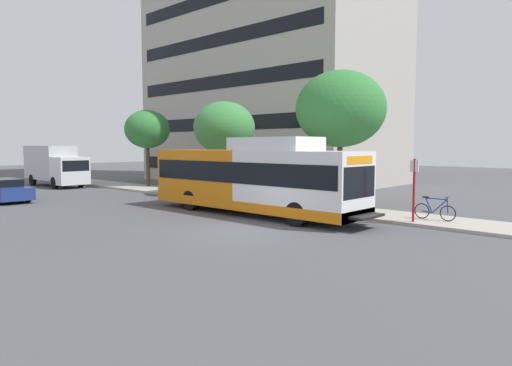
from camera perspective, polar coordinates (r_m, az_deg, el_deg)
ground_plane at (r=23.71m, az=-15.79°, el=-3.41°), size 120.00×120.00×0.00m
sidewalk_curb at (r=26.55m, az=-0.45°, el=-2.22°), size 3.00×56.00×0.14m
transit_bus at (r=21.61m, az=-0.41°, el=0.53°), size 2.58×12.25×3.65m
bus_stop_sign_pole at (r=19.80m, az=19.15°, el=-0.27°), size 0.10×0.36×2.60m
bicycle_parked at (r=20.70m, az=21.45°, el=-3.16°), size 0.52×1.76×1.02m
street_tree_near_stop at (r=24.03m, az=10.53°, el=9.08°), size 4.60×4.60×6.97m
street_tree_mid_block at (r=29.56m, az=-3.99°, el=6.90°), size 3.96×3.96×5.96m
street_tree_far_block at (r=36.37m, az=-13.44°, el=6.54°), size 3.46×3.46×5.86m
parked_car_far_lane at (r=30.52m, az=-28.96°, el=-0.79°), size 1.80×4.50×1.33m
box_truck_background at (r=40.04m, az=-23.84°, el=2.12°), size 2.32×7.01×3.25m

